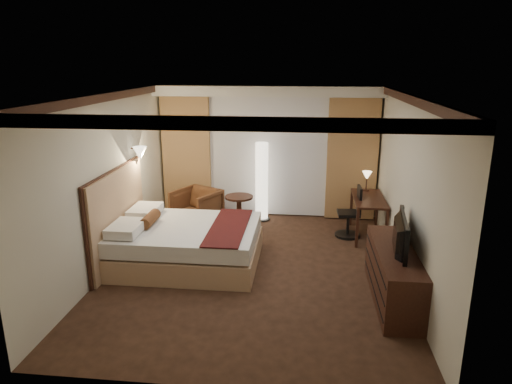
# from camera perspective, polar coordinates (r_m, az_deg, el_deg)

# --- Properties ---
(floor) EXTENTS (4.50, 5.50, 0.01)m
(floor) POSITION_cam_1_polar(r_m,az_deg,el_deg) (7.29, -0.35, -9.60)
(floor) COLOR black
(floor) RESTS_ON ground
(ceiling) EXTENTS (4.50, 5.50, 0.01)m
(ceiling) POSITION_cam_1_polar(r_m,az_deg,el_deg) (6.59, -0.39, 12.10)
(ceiling) COLOR white
(ceiling) RESTS_ON back_wall
(back_wall) EXTENTS (4.50, 0.02, 2.70)m
(back_wall) POSITION_cam_1_polar(r_m,az_deg,el_deg) (9.48, 1.55, 5.05)
(back_wall) COLOR beige
(back_wall) RESTS_ON floor
(left_wall) EXTENTS (0.02, 5.50, 2.70)m
(left_wall) POSITION_cam_1_polar(r_m,az_deg,el_deg) (7.41, -17.93, 1.16)
(left_wall) COLOR beige
(left_wall) RESTS_ON floor
(right_wall) EXTENTS (0.02, 5.50, 2.70)m
(right_wall) POSITION_cam_1_polar(r_m,az_deg,el_deg) (6.93, 18.44, 0.13)
(right_wall) COLOR beige
(right_wall) RESTS_ON floor
(crown_molding) EXTENTS (4.50, 5.50, 0.12)m
(crown_molding) POSITION_cam_1_polar(r_m,az_deg,el_deg) (6.59, -0.39, 11.58)
(crown_molding) COLOR black
(crown_molding) RESTS_ON ceiling
(soffit) EXTENTS (4.50, 0.50, 0.20)m
(soffit) POSITION_cam_1_polar(r_m,az_deg,el_deg) (9.08, 1.48, 12.52)
(soffit) COLOR white
(soffit) RESTS_ON ceiling
(curtain_sheer) EXTENTS (2.48, 0.04, 2.45)m
(curtain_sheer) POSITION_cam_1_polar(r_m,az_deg,el_deg) (9.42, 1.51, 4.36)
(curtain_sheer) COLOR silver
(curtain_sheer) RESTS_ON back_wall
(curtain_left_drape) EXTENTS (1.00, 0.14, 2.45)m
(curtain_left_drape) POSITION_cam_1_polar(r_m,az_deg,el_deg) (9.65, -8.66, 4.47)
(curtain_left_drape) COLOR tan
(curtain_left_drape) RESTS_ON back_wall
(curtain_right_drape) EXTENTS (1.00, 0.14, 2.45)m
(curtain_right_drape) POSITION_cam_1_polar(r_m,az_deg,el_deg) (9.38, 11.90, 3.97)
(curtain_right_drape) COLOR tan
(curtain_right_drape) RESTS_ON back_wall
(wall_sconce) EXTENTS (0.24, 0.24, 0.24)m
(wall_sconce) POSITION_cam_1_polar(r_m,az_deg,el_deg) (8.18, -14.29, 4.73)
(wall_sconce) COLOR white
(wall_sconce) RESTS_ON left_wall
(bed) EXTENTS (2.24, 1.75, 0.66)m
(bed) POSITION_cam_1_polar(r_m,az_deg,el_deg) (7.45, -8.52, -6.45)
(bed) COLOR white
(bed) RESTS_ON floor
(headboard) EXTENTS (0.12, 2.05, 1.50)m
(headboard) POSITION_cam_1_polar(r_m,az_deg,el_deg) (7.66, -16.86, -2.97)
(headboard) COLOR tan
(headboard) RESTS_ON floor
(armchair) EXTENTS (1.04, 1.02, 0.81)m
(armchair) POSITION_cam_1_polar(r_m,az_deg,el_deg) (9.08, -7.45, -1.73)
(armchair) COLOR #502E18
(armchair) RESTS_ON floor
(side_table) EXTENTS (0.55, 0.55, 0.61)m
(side_table) POSITION_cam_1_polar(r_m,az_deg,el_deg) (9.04, -2.12, -2.36)
(side_table) COLOR black
(side_table) RESTS_ON floor
(floor_lamp) EXTENTS (0.34, 0.34, 1.62)m
(floor_lamp) POSITION_cam_1_polar(r_m,az_deg,el_deg) (9.22, 0.72, 1.30)
(floor_lamp) COLOR white
(floor_lamp) RESTS_ON floor
(desk) EXTENTS (0.55, 1.25, 0.75)m
(desk) POSITION_cam_1_polar(r_m,az_deg,el_deg) (8.71, 13.79, -3.05)
(desk) COLOR black
(desk) RESTS_ON floor
(desk_lamp) EXTENTS (0.18, 0.18, 0.34)m
(desk_lamp) POSITION_cam_1_polar(r_m,az_deg,el_deg) (9.01, 13.65, 1.21)
(desk_lamp) COLOR #FFD899
(desk_lamp) RESTS_ON desk
(office_chair) EXTENTS (0.48, 0.48, 0.97)m
(office_chair) POSITION_cam_1_polar(r_m,az_deg,el_deg) (8.59, 11.50, -2.41)
(office_chair) COLOR black
(office_chair) RESTS_ON floor
(dresser) EXTENTS (0.50, 1.87, 0.73)m
(dresser) POSITION_cam_1_polar(r_m,az_deg,el_deg) (6.56, 16.78, -9.84)
(dresser) COLOR black
(dresser) RESTS_ON floor
(television) EXTENTS (0.73, 1.11, 0.14)m
(television) POSITION_cam_1_polar(r_m,az_deg,el_deg) (6.30, 17.00, -4.37)
(television) COLOR black
(television) RESTS_ON dresser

